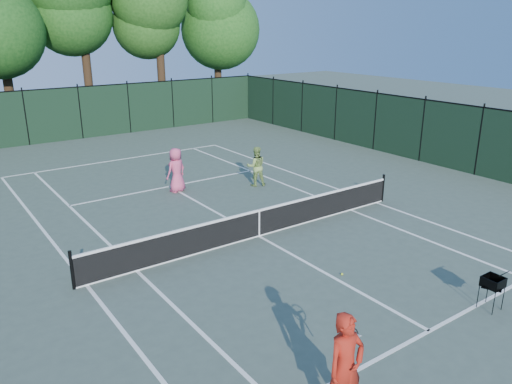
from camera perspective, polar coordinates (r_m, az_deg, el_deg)
ground at (r=15.94m, az=0.34°, el=-5.07°), size 90.00×90.00×0.00m
sideline_doubles_left at (r=13.79m, az=-18.78°, el=-10.06°), size 0.10×23.77×0.01m
sideline_doubles_right at (r=19.45m, az=13.57°, el=-1.19°), size 0.10×23.77×0.01m
sideline_singles_left at (r=14.16m, az=-13.45°, el=-8.77°), size 0.10×23.77×0.01m
sideline_singles_right at (r=18.48m, az=10.75°, el=-2.03°), size 0.10×23.77×0.01m
baseline_far at (r=26.02m, az=-15.18°, el=3.62°), size 10.97×0.10×0.01m
service_line_near at (r=11.97m, az=19.21°, el=-14.76°), size 8.23×0.10×0.01m
service_line_far at (r=21.14m, az=-9.86°, el=0.64°), size 8.23×0.10×0.01m
center_service_line at (r=15.94m, az=0.34°, el=-5.06°), size 0.10×12.80×0.01m
tennis_net at (r=15.76m, az=0.35°, el=-3.48°), size 11.69×0.09×1.06m
fence_far at (r=31.44m, az=-19.44°, el=8.48°), size 24.00×0.05×3.00m
fence_right at (r=24.23m, az=24.15°, el=5.23°), size 0.05×36.00×3.00m
tree_5 at (r=39.72m, az=-4.55°, el=20.29°), size 5.80×5.80×12.23m
coach at (r=8.86m, az=10.19°, el=-19.13°), size 1.00×0.63×1.98m
player_pink at (r=20.21m, az=-9.09°, el=2.50°), size 0.99×0.78×1.79m
player_green at (r=20.73m, az=0.01°, el=2.96°), size 0.99×0.90×1.67m
ball_hopper at (r=13.01m, az=25.46°, el=-9.29°), size 0.57×0.57×0.83m
loose_ball_midcourt at (r=13.75m, az=9.80°, el=-9.23°), size 0.07×0.07×0.07m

